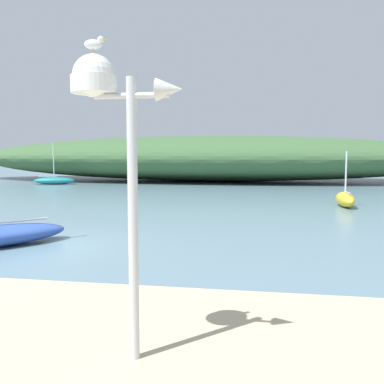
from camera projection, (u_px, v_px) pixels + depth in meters
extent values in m
plane|color=slate|center=(45.00, 247.00, 11.92)|extent=(120.00, 120.00, 0.00)
ellipsoid|color=#3D6038|center=(210.00, 158.00, 39.44)|extent=(46.45, 13.07, 4.21)
cylinder|color=silver|center=(133.00, 222.00, 4.92)|extent=(0.12, 0.12, 3.36)
cylinder|color=silver|center=(131.00, 96.00, 4.78)|extent=(0.89, 0.07, 0.07)
cylinder|color=white|center=(94.00, 85.00, 4.84)|extent=(0.54, 0.54, 0.20)
sphere|color=white|center=(94.00, 76.00, 4.83)|extent=(0.49, 0.49, 0.49)
cone|color=silver|center=(169.00, 89.00, 4.70)|extent=(0.30, 0.26, 0.26)
cylinder|color=orange|center=(94.00, 52.00, 4.82)|extent=(0.01, 0.01, 0.05)
cylinder|color=orange|center=(93.00, 51.00, 4.79)|extent=(0.01, 0.01, 0.05)
ellipsoid|color=white|center=(93.00, 44.00, 4.80)|extent=(0.22, 0.15, 0.11)
ellipsoid|color=#9EA0A8|center=(93.00, 43.00, 4.80)|extent=(0.21, 0.13, 0.04)
sphere|color=white|center=(101.00, 40.00, 4.80)|extent=(0.08, 0.08, 0.08)
cone|color=gold|center=(106.00, 40.00, 4.81)|extent=(0.05, 0.04, 0.02)
cylinder|color=silver|center=(16.00, 221.00, 12.25)|extent=(1.31, 1.39, 0.06)
ellipsoid|color=gold|center=(345.00, 200.00, 20.59)|extent=(0.83, 2.55, 0.72)
cylinder|color=silver|center=(346.00, 174.00, 20.47)|extent=(0.08, 0.08, 2.24)
cylinder|color=silver|center=(347.00, 192.00, 20.18)|extent=(0.11, 1.14, 0.06)
ellipsoid|color=teal|center=(54.00, 181.00, 34.96)|extent=(3.54, 1.89, 0.60)
cylinder|color=silver|center=(54.00, 161.00, 34.80)|extent=(0.08, 0.08, 3.06)
cylinder|color=silver|center=(48.00, 176.00, 34.88)|extent=(1.49, 0.42, 0.06)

